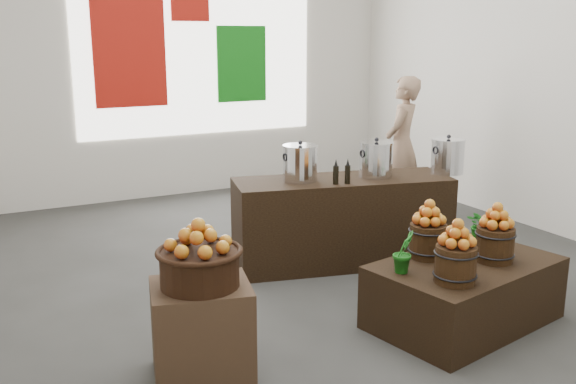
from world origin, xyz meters
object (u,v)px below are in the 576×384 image
wicker_basket (200,268)px  stock_pot_right (448,157)px  crate (202,331)px  counter (342,221)px  display_table (464,292)px  stock_pot_left (300,164)px  shopper (402,145)px  stock_pot_center (376,160)px

wicker_basket → stock_pot_right: bearing=21.0°
crate → counter: bearing=35.9°
display_table → stock_pot_right: bearing=44.0°
stock_pot_left → shopper: size_ratio=0.19×
wicker_basket → stock_pot_right: (2.86, 1.10, 0.25)m
shopper → counter: bearing=1.7°
display_table → shopper: (1.48, 2.75, 0.57)m
stock_pot_right → stock_pot_center: bearing=166.6°
crate → stock_pot_center: size_ratio=1.96×
display_table → counter: 1.52m
wicker_basket → counter: wicker_basket is taller
counter → stock_pot_center: stock_pot_center is taller
wicker_basket → shopper: bearing=36.8°
counter → display_table: bearing=-72.0°
stock_pot_center → shopper: (1.30, 1.32, -0.15)m
crate → stock_pot_right: 3.14m
shopper → wicker_basket: bearing=0.7°
wicker_basket → counter: size_ratio=0.24×
wicker_basket → display_table: 2.04m
counter → wicker_basket: bearing=-130.7°
shopper → stock_pot_center: bearing=9.3°
wicker_basket → stock_pot_left: (1.46, 1.44, 0.25)m
counter → stock_pot_right: stock_pot_right is taller
stock_pot_center → shopper: 1.85m
crate → stock_pot_right: size_ratio=1.96×
wicker_basket → stock_pot_right: 3.08m
stock_pot_right → display_table: bearing=-124.9°
counter → stock_pot_right: 1.18m
display_table → stock_pot_left: size_ratio=4.47×
stock_pot_right → wicker_basket: bearing=-159.0°
stock_pot_center → shopper: bearing=45.4°
crate → display_table: (1.98, -0.17, -0.06)m
wicker_basket → display_table: (1.98, -0.17, -0.47)m
stock_pot_right → crate: bearing=-159.0°
counter → stock_pot_center: size_ratio=6.47×
stock_pot_left → stock_pot_center: (0.70, -0.17, 0.00)m
stock_pot_center → stock_pot_right: (0.70, -0.17, 0.00)m
crate → shopper: 4.35m
counter → stock_pot_right: size_ratio=6.47×
wicker_basket → stock_pot_left: stock_pot_left is taller
shopper → stock_pot_left: bearing=-6.2°
display_table → stock_pot_center: bearing=71.5°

